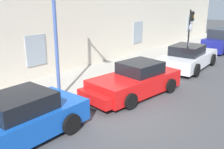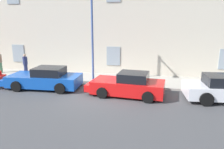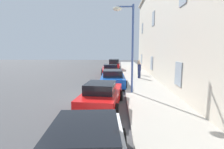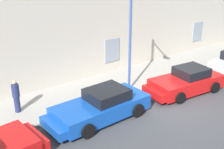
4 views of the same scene
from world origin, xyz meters
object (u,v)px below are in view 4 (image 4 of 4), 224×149
(sportscar_yellow_flank, at_px, (98,107))
(street_lamp, at_px, (136,19))
(sportscar_white_middle, at_px, (184,82))
(pedestrian_admiring, at_px, (16,96))

(sportscar_yellow_flank, height_order, street_lamp, street_lamp)
(sportscar_white_middle, distance_m, street_lamp, 4.62)
(sportscar_yellow_flank, distance_m, street_lamp, 4.83)
(pedestrian_admiring, bearing_deg, sportscar_yellow_flank, -42.88)
(sportscar_white_middle, height_order, pedestrian_admiring, pedestrian_admiring)
(sportscar_yellow_flank, distance_m, sportscar_white_middle, 5.56)
(sportscar_white_middle, relative_size, pedestrian_admiring, 2.83)
(street_lamp, distance_m, pedestrian_admiring, 6.96)
(sportscar_white_middle, height_order, street_lamp, street_lamp)
(pedestrian_admiring, bearing_deg, street_lamp, -15.61)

